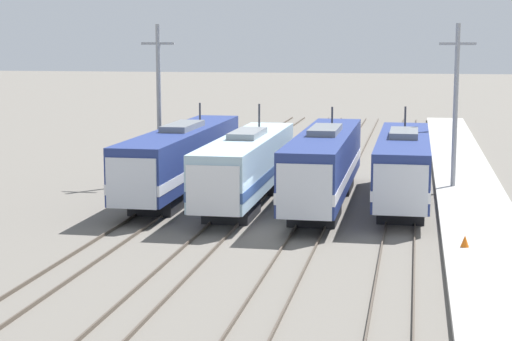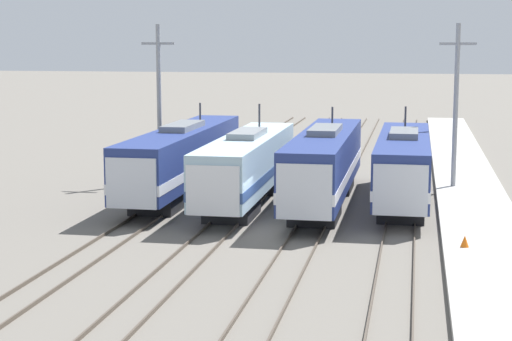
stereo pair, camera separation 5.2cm
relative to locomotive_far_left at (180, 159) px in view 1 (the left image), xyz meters
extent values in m
plane|color=#666059|center=(6.47, -8.42, -2.19)|extent=(400.00, 400.00, 0.00)
cube|color=#4C4238|center=(-0.72, -8.42, -2.12)|extent=(0.07, 120.00, 0.15)
cube|color=#4C4238|center=(0.72, -8.42, -2.12)|extent=(0.07, 120.00, 0.15)
cube|color=#4C4238|center=(3.60, -8.42, -2.12)|extent=(0.07, 120.00, 0.15)
cube|color=#4C4238|center=(5.03, -8.42, -2.12)|extent=(0.07, 120.00, 0.15)
cube|color=#4C4238|center=(7.91, -8.42, -2.12)|extent=(0.07, 120.00, 0.15)
cube|color=#4C4238|center=(9.35, -8.42, -2.12)|extent=(0.07, 120.00, 0.15)
cube|color=#4C4238|center=(12.23, -8.42, -2.12)|extent=(0.07, 120.00, 0.15)
cube|color=#4C4238|center=(13.66, -8.42, -2.12)|extent=(0.07, 120.00, 0.15)
cube|color=black|center=(0.00, -4.14, -1.72)|extent=(2.38, 4.16, 0.95)
cube|color=black|center=(0.00, 5.31, -1.72)|extent=(2.38, 4.16, 0.95)
cube|color=navy|center=(0.00, 0.58, 0.24)|extent=(2.79, 18.89, 2.96)
cube|color=silver|center=(0.00, 0.58, -0.35)|extent=(2.83, 18.93, 0.53)
cube|color=silver|center=(0.00, -7.77, 0.02)|extent=(2.57, 2.38, 2.51)
cube|color=black|center=(0.00, -8.88, 0.57)|extent=(2.19, 0.08, 0.70)
cube|color=slate|center=(0.00, 0.58, 1.89)|extent=(1.54, 4.72, 0.35)
cylinder|color=#38383D|center=(0.00, 4.74, 2.35)|extent=(0.12, 0.12, 1.26)
cube|color=#232326|center=(4.31, -5.64, -1.72)|extent=(2.38, 3.67, 0.95)
cube|color=#232326|center=(4.31, 2.70, -1.72)|extent=(2.38, 3.67, 0.95)
cube|color=#9EBCCC|center=(4.31, -1.47, 0.17)|extent=(2.80, 16.68, 2.82)
cube|color=navy|center=(4.31, -1.47, -0.39)|extent=(2.84, 16.72, 0.51)
cube|color=silver|center=(4.31, -8.97, -0.04)|extent=(2.58, 1.87, 2.40)
cube|color=black|center=(4.31, -9.83, 0.49)|extent=(2.19, 0.08, 0.67)
cube|color=gray|center=(4.31, -1.47, 1.76)|extent=(1.54, 4.17, 0.35)
cylinder|color=#38383D|center=(4.31, 2.20, 2.37)|extent=(0.12, 0.12, 1.58)
cube|color=black|center=(8.63, -5.45, -1.72)|extent=(2.38, 3.92, 0.95)
cube|color=black|center=(8.63, 3.46, -1.72)|extent=(2.38, 3.92, 0.95)
cube|color=navy|center=(8.63, -0.99, 0.29)|extent=(2.80, 17.83, 3.06)
cube|color=silver|center=(8.63, -0.99, -0.32)|extent=(2.84, 17.87, 0.55)
cube|color=silver|center=(8.63, -8.85, 0.06)|extent=(2.58, 2.31, 2.60)
cube|color=black|center=(8.63, -9.93, 0.63)|extent=(2.19, 0.08, 0.73)
cube|color=slate|center=(8.63, -0.99, 1.99)|extent=(1.54, 4.46, 0.35)
cylinder|color=#38383D|center=(8.63, 2.93, 2.40)|extent=(0.12, 0.12, 1.16)
cube|color=black|center=(12.94, -4.13, -1.72)|extent=(2.36, 3.55, 0.95)
cube|color=black|center=(12.94, 3.93, -1.72)|extent=(2.36, 3.55, 0.95)
cube|color=navy|center=(12.94, -0.10, 0.20)|extent=(2.78, 16.12, 2.88)
cube|color=silver|center=(12.94, -0.10, -0.38)|extent=(2.82, 16.16, 0.52)
cube|color=silver|center=(12.94, -7.38, -0.02)|extent=(2.56, 1.76, 2.44)
cube|color=black|center=(12.94, -8.18, 0.52)|extent=(2.18, 0.08, 0.68)
cube|color=slate|center=(12.94, -0.10, 1.81)|extent=(1.53, 4.03, 0.35)
cylinder|color=#38383D|center=(12.94, 3.45, 2.33)|extent=(0.12, 0.12, 1.40)
cylinder|color=gray|center=(-2.69, 4.65, 2.87)|extent=(0.29, 0.29, 10.13)
cube|color=gray|center=(-2.69, 4.65, 6.72)|extent=(2.17, 0.16, 0.16)
cylinder|color=gray|center=(15.90, 4.65, 2.87)|extent=(0.29, 0.29, 10.13)
cube|color=gray|center=(15.90, 4.65, 6.72)|extent=(2.17, 0.16, 0.16)
cube|color=#A8A59E|center=(16.87, -8.42, -2.03)|extent=(4.00, 120.00, 0.32)
cone|color=orange|center=(15.78, -11.25, -1.62)|extent=(0.38, 0.38, 0.51)
camera|label=1|loc=(13.53, -48.14, 6.94)|focal=60.00mm
camera|label=2|loc=(13.58, -48.13, 6.94)|focal=60.00mm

